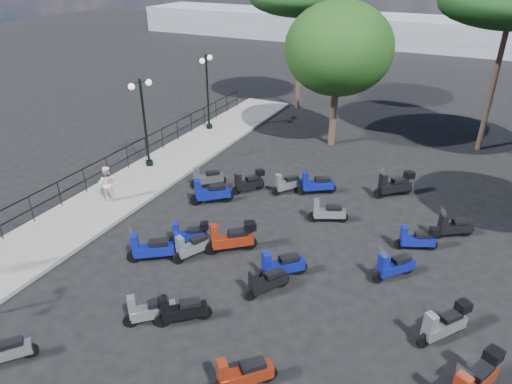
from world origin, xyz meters
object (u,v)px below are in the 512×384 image
at_px(scooter_8, 150,311).
at_px(scooter_22, 417,239).
at_px(scooter_14, 243,375).
at_px(scooter_3, 151,249).
at_px(scooter_17, 287,184).
at_px(scooter_2, 193,247).
at_px(scooter_10, 211,193).
at_px(scooter_26, 474,382).
at_px(lamp_post_1, 144,118).
at_px(scooter_11, 316,184).
at_px(scooter_29, 453,227).
at_px(scooter_13, 182,311).
at_px(pedestrian_far, 107,183).
at_px(scooter_27, 444,324).
at_px(scooter_4, 249,182).
at_px(scooter_23, 395,185).
at_px(scooter_28, 394,267).
at_px(scooter_5, 207,178).
at_px(scooter_16, 327,212).
at_px(scooter_20, 266,282).
at_px(lamp_post_2, 207,87).
at_px(scooter_15, 232,238).
at_px(broadleaf_tree, 339,49).
at_px(scooter_9, 190,234).
at_px(scooter_21, 281,266).

distance_m(scooter_8, scooter_22, 9.33).
height_order(scooter_8, scooter_14, scooter_14).
bearing_deg(scooter_14, scooter_3, 12.18).
bearing_deg(scooter_17, scooter_2, 113.55).
relative_size(scooter_10, scooter_26, 0.85).
bearing_deg(scooter_3, lamp_post_1, 3.62).
distance_m(scooter_11, scooter_29, 5.73).
xyz_separation_m(scooter_13, scooter_22, (5.33, 6.65, 0.00)).
height_order(pedestrian_far, scooter_27, pedestrian_far).
bearing_deg(lamp_post_1, scooter_14, -29.64).
relative_size(scooter_3, scooter_13, 1.15).
bearing_deg(scooter_29, scooter_27, 147.18).
relative_size(scooter_4, scooter_11, 0.91).
bearing_deg(scooter_23, scooter_10, 78.89).
relative_size(scooter_13, scooter_28, 0.98).
bearing_deg(scooter_22, scooter_2, 96.19).
relative_size(scooter_14, scooter_22, 0.95).
relative_size(scooter_5, scooter_22, 0.91).
height_order(pedestrian_far, scooter_5, pedestrian_far).
distance_m(scooter_16, scooter_23, 3.79).
bearing_deg(scooter_13, scooter_27, -109.83).
height_order(scooter_2, scooter_4, scooter_2).
bearing_deg(scooter_20, lamp_post_2, -20.59).
distance_m(lamp_post_1, scooter_14, 13.78).
xyz_separation_m(pedestrian_far, scooter_22, (12.09, 2.12, -0.45)).
height_order(scooter_5, scooter_27, scooter_27).
height_order(scooter_13, scooter_15, scooter_15).
distance_m(scooter_5, scooter_23, 8.12).
xyz_separation_m(scooter_29, broadleaf_tree, (-6.88, 6.95, 4.63)).
xyz_separation_m(lamp_post_2, scooter_29, (13.99, -5.80, -2.13)).
distance_m(scooter_9, scooter_11, 6.28).
bearing_deg(scooter_9, scooter_11, -56.91).
height_order(scooter_4, scooter_17, scooter_4).
xyz_separation_m(scooter_9, scooter_13, (1.99, -3.40, 0.01)).
bearing_deg(scooter_17, scooter_14, 140.40).
bearing_deg(scooter_15, scooter_29, -97.02).
relative_size(scooter_8, scooter_23, 0.89).
relative_size(scooter_22, scooter_29, 1.05).
xyz_separation_m(lamp_post_1, scooter_8, (6.65, -8.44, -2.11)).
relative_size(scooter_2, scooter_27, 1.02).
height_order(scooter_4, scooter_9, scooter_4).
distance_m(scooter_21, scooter_28, 3.60).
bearing_deg(broadleaf_tree, scooter_22, -55.11).
distance_m(scooter_28, broadleaf_tree, 12.55).
bearing_deg(scooter_23, scooter_3, 100.41).
bearing_deg(scooter_8, scooter_23, -65.37).
relative_size(lamp_post_2, scooter_17, 3.15).
height_order(scooter_3, scooter_13, scooter_3).
xyz_separation_m(lamp_post_2, scooter_2, (6.14, -11.09, -2.13)).
relative_size(scooter_11, scooter_26, 0.86).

